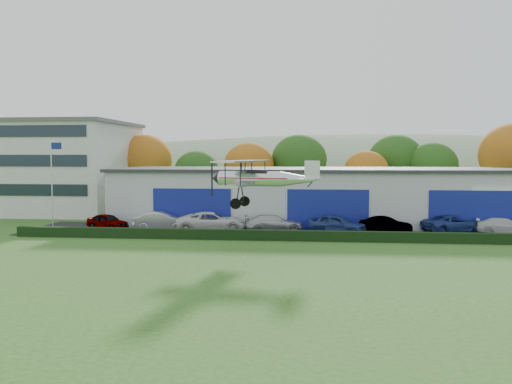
# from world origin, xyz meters

# --- Properties ---
(ground) EXTENTS (300.00, 300.00, 0.00)m
(ground) POSITION_xyz_m (0.00, 0.00, 0.00)
(ground) COLOR #2E591C
(ground) RESTS_ON ground
(apron) EXTENTS (48.00, 9.00, 0.05)m
(apron) POSITION_xyz_m (3.00, 21.00, 0.03)
(apron) COLOR black
(apron) RESTS_ON ground
(hedge) EXTENTS (46.00, 0.60, 0.80)m
(hedge) POSITION_xyz_m (3.00, 16.20, 0.40)
(hedge) COLOR black
(hedge) RESTS_ON ground
(hangar) EXTENTS (40.60, 12.60, 5.30)m
(hangar) POSITION_xyz_m (5.00, 27.98, 2.66)
(hangar) COLOR #B2B7BC
(hangar) RESTS_ON ground
(office_block) EXTENTS (20.60, 15.60, 10.40)m
(office_block) POSITION_xyz_m (-28.00, 35.00, 5.21)
(office_block) COLOR silver
(office_block) RESTS_ON ground
(flagpole) EXTENTS (1.05, 0.10, 8.00)m
(flagpole) POSITION_xyz_m (-19.88, 22.00, 4.78)
(flagpole) COLOR silver
(flagpole) RESTS_ON ground
(tree_belt) EXTENTS (75.70, 13.22, 10.12)m
(tree_belt) POSITION_xyz_m (0.85, 40.62, 5.61)
(tree_belt) COLOR #3D2614
(tree_belt) RESTS_ON ground
(distant_hills) EXTENTS (430.00, 196.00, 56.00)m
(distant_hills) POSITION_xyz_m (-4.38, 140.00, -13.05)
(distant_hills) COLOR #4C6642
(distant_hills) RESTS_ON ground
(car_0) EXTENTS (4.31, 3.13, 1.36)m
(car_0) POSITION_xyz_m (-14.25, 20.60, 0.73)
(car_0) COLOR gray
(car_0) RESTS_ON apron
(car_1) EXTENTS (4.93, 2.17, 1.58)m
(car_1) POSITION_xyz_m (-9.41, 20.74, 0.84)
(car_1) COLOR silver
(car_1) RESTS_ON apron
(car_2) EXTENTS (6.42, 3.75, 1.68)m
(car_2) POSITION_xyz_m (-4.80, 19.99, 0.89)
(car_2) COLOR silver
(car_2) RESTS_ON apron
(car_3) EXTENTS (5.32, 2.94, 1.46)m
(car_3) POSITION_xyz_m (0.40, 20.53, 0.78)
(car_3) COLOR silver
(car_3) RESTS_ON apron
(car_4) EXTENTS (5.13, 3.56, 1.62)m
(car_4) POSITION_xyz_m (5.76, 20.05, 0.86)
(car_4) COLOR navy
(car_4) RESTS_ON apron
(car_5) EXTENTS (4.52, 2.26, 1.42)m
(car_5) POSITION_xyz_m (9.73, 20.33, 0.76)
(car_5) COLOR gray
(car_5) RESTS_ON apron
(car_6) EXTENTS (5.91, 4.39, 1.49)m
(car_6) POSITION_xyz_m (15.52, 21.69, 0.80)
(car_6) COLOR navy
(car_6) RESTS_ON apron
(car_7) EXTENTS (4.86, 2.86, 1.32)m
(car_7) POSITION_xyz_m (19.48, 21.09, 0.71)
(car_7) COLOR silver
(car_7) RESTS_ON apron
(biplane) EXTENTS (7.43, 8.49, 3.16)m
(biplane) POSITION_xyz_m (0.16, 10.40, 5.11)
(biplane) COLOR silver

